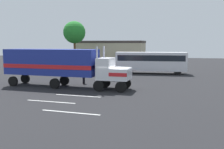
% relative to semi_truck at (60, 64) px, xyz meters
% --- Properties ---
extents(ground_plane, '(120.00, 120.00, 0.00)m').
position_rel_semi_truck_xyz_m(ground_plane, '(5.97, -0.40, -2.52)').
color(ground_plane, '#232326').
extents(lane_stripe_near, '(4.40, 0.36, 0.01)m').
position_rel_semi_truck_xyz_m(lane_stripe_near, '(3.53, -3.90, -2.52)').
color(lane_stripe_near, silver).
rests_on(lane_stripe_near, ground_plane).
extents(lane_stripe_mid, '(4.40, 0.37, 0.01)m').
position_rel_semi_truck_xyz_m(lane_stripe_mid, '(2.16, -6.55, -2.52)').
color(lane_stripe_mid, silver).
rests_on(lane_stripe_mid, ground_plane).
extents(lane_stripe_far, '(4.40, 0.43, 0.01)m').
position_rel_semi_truck_xyz_m(lane_stripe_far, '(4.98, -9.10, -2.52)').
color(lane_stripe_far, silver).
rests_on(lane_stripe_far, ground_plane).
extents(semi_truck, '(14.29, 3.38, 4.50)m').
position_rel_semi_truck_xyz_m(semi_truck, '(0.00, 0.00, 0.00)').
color(semi_truck, silver).
rests_on(semi_truck, ground_plane).
extents(person_bystander, '(0.41, 0.48, 1.63)m').
position_rel_semi_truck_xyz_m(person_bystander, '(1.78, 2.58, -1.63)').
color(person_bystander, black).
rests_on(person_bystander, ground_plane).
extents(parked_bus, '(11.15, 3.28, 3.40)m').
position_rel_semi_truck_xyz_m(parked_bus, '(8.80, 14.33, -0.46)').
color(parked_bus, silver).
rests_on(parked_bus, ground_plane).
extents(parked_car, '(4.75, 3.18, 1.57)m').
position_rel_semi_truck_xyz_m(parked_car, '(-5.92, 10.71, -1.72)').
color(parked_car, maroon).
rests_on(parked_car, ground_plane).
extents(tree_left, '(4.40, 4.40, 9.18)m').
position_rel_semi_truck_xyz_m(tree_left, '(-6.87, 21.32, 4.41)').
color(tree_left, brown).
rests_on(tree_left, ground_plane).
extents(building_backdrop, '(15.31, 6.93, 5.37)m').
position_rel_semi_truck_xyz_m(building_backdrop, '(-1.27, 29.26, 0.37)').
color(building_backdrop, '#B7AD8C').
rests_on(building_backdrop, ground_plane).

